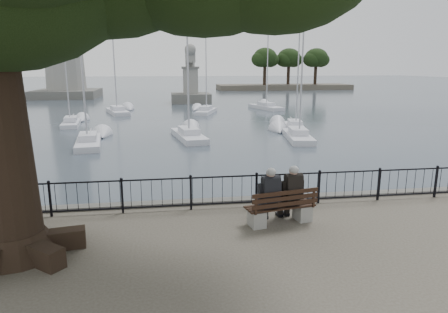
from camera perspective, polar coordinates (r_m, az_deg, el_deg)
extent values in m
cube|color=#4D4C48|center=(12.89, -0.32, -8.65)|extent=(200.00, 0.40, 1.20)
plane|color=#2C3742|center=(112.01, -7.55, 10.05)|extent=(260.00, 260.00, 0.00)
cube|color=black|center=(11.95, 0.00, -2.90)|extent=(22.00, 0.04, 0.04)
cube|color=black|center=(12.20, 0.00, -6.66)|extent=(22.00, 0.04, 0.04)
cube|color=gray|center=(10.86, 4.70, -8.81)|extent=(0.46, 0.55, 0.44)
cube|color=gray|center=(11.47, 11.14, -7.82)|extent=(0.46, 0.55, 0.44)
cube|color=black|center=(11.06, 8.05, -7.05)|extent=(2.00, 0.90, 0.04)
cube|color=black|center=(10.71, 8.82, -5.92)|extent=(1.90, 0.41, 0.43)
cube|color=black|center=(10.87, 6.40, -6.63)|extent=(0.44, 0.39, 0.26)
cube|color=black|center=(10.64, 6.73, -4.76)|extent=(0.51, 0.34, 0.64)
sphere|color=tan|center=(10.55, 6.69, -2.36)|extent=(0.25, 0.25, 0.25)
ellipsoid|color=#999999|center=(10.52, 6.76, -2.20)|extent=(0.26, 0.26, 0.22)
cube|color=black|center=(11.26, 5.66, -7.92)|extent=(0.43, 0.53, 0.48)
cube|color=black|center=(11.17, 9.55, -6.20)|extent=(0.44, 0.39, 0.26)
cube|color=black|center=(10.95, 9.93, -4.37)|extent=(0.51, 0.34, 0.64)
sphere|color=tan|center=(10.86, 9.91, -2.03)|extent=(0.25, 0.25, 0.25)
ellipsoid|color=#999999|center=(10.83, 9.99, -1.88)|extent=(0.26, 0.26, 0.22)
cube|color=black|center=(11.55, 8.74, -7.47)|extent=(0.43, 0.53, 0.48)
cone|color=black|center=(10.44, -27.51, -10.84)|extent=(1.95, 1.95, 0.57)
cube|color=#4D4C48|center=(72.89, -21.47, 8.32)|extent=(10.12, 10.12, 1.40)
cone|color=gray|center=(73.17, -22.31, 18.13)|extent=(6.48, 6.48, 24.28)
cube|color=#4D4C48|center=(59.17, -4.77, 8.31)|extent=(5.58, 5.58, 1.40)
cube|color=gray|center=(59.04, -4.82, 10.59)|extent=(2.04, 2.41, 3.72)
cube|color=#4D4C48|center=(58.99, -4.85, 12.54)|extent=(2.41, 2.78, 0.30)
cube|color=gray|center=(59.27, -4.89, 13.31)|extent=(1.21, 2.04, 1.30)
cube|color=gray|center=(58.36, -4.84, 13.96)|extent=(1.39, 0.93, 1.49)
sphere|color=gray|center=(58.02, -4.84, 14.98)|extent=(1.58, 1.58, 1.58)
cube|color=silver|center=(28.27, -18.77, 1.71)|extent=(2.25, 5.61, 0.61)
cube|color=silver|center=(28.18, -18.85, 2.70)|extent=(1.41, 2.35, 0.45)
cylinder|color=#AEAEB5|center=(27.50, -19.60, 11.25)|extent=(0.12, 0.12, 8.82)
cube|color=silver|center=(29.31, -5.04, 2.72)|extent=(2.52, 5.96, 0.64)
cube|color=silver|center=(29.23, -5.06, 3.68)|extent=(1.54, 2.51, 0.48)
cylinder|color=#AEAEB5|center=(28.57, -5.26, 15.67)|extent=(0.13, 0.13, 12.52)
cube|color=silver|center=(29.51, 10.48, 2.62)|extent=(2.36, 5.74, 0.62)
cube|color=silver|center=(29.43, 10.52, 3.58)|extent=(1.46, 2.41, 0.46)
cylinder|color=#AEAEB5|center=(28.77, 11.10, 12.45)|extent=(0.12, 0.12, 9.49)
cube|color=silver|center=(33.93, 10.06, 3.95)|extent=(2.41, 5.25, 0.56)
cube|color=silver|center=(33.85, 10.09, 4.79)|extent=(1.43, 2.23, 0.42)
cylinder|color=#AEAEB5|center=(33.28, 10.52, 11.53)|extent=(0.11, 0.11, 8.37)
cube|color=silver|center=(38.29, -20.99, 4.29)|extent=(2.00, 5.11, 0.55)
cube|color=silver|center=(38.23, -21.05, 5.03)|extent=(1.26, 2.14, 0.41)
cylinder|color=#AEAEB5|center=(37.69, -21.83, 13.35)|extent=(0.11, 0.11, 11.50)
cube|color=silver|center=(45.33, -2.55, 6.33)|extent=(3.04, 5.36, 0.57)
cube|color=silver|center=(45.28, -2.56, 6.96)|extent=(1.68, 2.33, 0.43)
cylinder|color=#AEAEB5|center=(44.76, -2.59, 13.49)|extent=(0.11, 0.11, 10.70)
cube|color=silver|center=(49.89, 5.99, 6.87)|extent=(3.41, 6.08, 0.65)
cube|color=silver|center=(49.84, 6.00, 7.44)|extent=(1.89, 2.64, 0.49)
cylinder|color=#AEAEB5|center=(49.31, 6.22, 12.55)|extent=(0.13, 0.13, 9.29)
cube|color=silver|center=(46.45, -14.97, 6.07)|extent=(3.29, 6.18, 0.66)
cube|color=silver|center=(46.39, -15.01, 6.68)|extent=(1.86, 2.67, 0.50)
cylinder|color=#AEAEB5|center=(45.89, -15.56, 15.13)|extent=(0.13, 0.13, 14.04)
cube|color=#474238|center=(92.91, 8.52, 9.78)|extent=(30.00, 8.00, 1.20)
cylinder|color=black|center=(89.57, 5.82, 11.34)|extent=(0.70, 0.70, 4.00)
ellipsoid|color=black|center=(89.56, 5.88, 13.90)|extent=(5.20, 5.20, 4.16)
cylinder|color=black|center=(93.11, 9.17, 11.30)|extent=(0.70, 0.70, 4.00)
ellipsoid|color=black|center=(93.10, 9.26, 13.76)|extent=(5.20, 5.20, 4.16)
cylinder|color=black|center=(94.13, 12.91, 11.16)|extent=(0.70, 0.70, 4.00)
ellipsoid|color=black|center=(94.12, 13.03, 13.59)|extent=(5.20, 5.20, 4.16)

